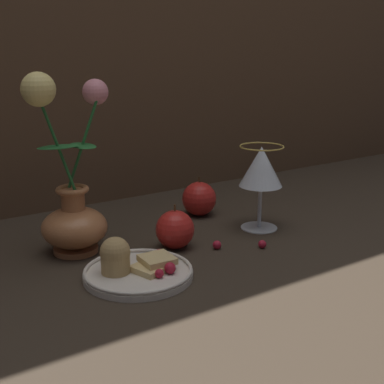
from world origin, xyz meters
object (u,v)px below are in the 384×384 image
vase (72,201)px  apple_near_glass (199,199)px  wine_glass (261,169)px  apple_beside_vase (175,229)px  plate_with_pastries (134,268)px

vase → apple_near_glass: 0.32m
wine_glass → apple_near_glass: (-0.05, 0.14, -0.08)m
vase → apple_beside_vase: 0.19m
apple_beside_vase → wine_glass: bearing=-0.8°
vase → plate_with_pastries: bearing=-76.1°
vase → apple_beside_vase: vase is taller
vase → apple_near_glass: vase is taller
plate_with_pastries → apple_beside_vase: bearing=31.0°
apple_near_glass → plate_with_pastries: bearing=-142.1°
plate_with_pastries → apple_beside_vase: size_ratio=2.12×
vase → wine_glass: vase is taller
vase → plate_with_pastries: 0.18m
apple_beside_vase → apple_near_glass: 0.20m
apple_near_glass → apple_beside_vase: bearing=-137.2°
vase → wine_glass: bearing=-13.2°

